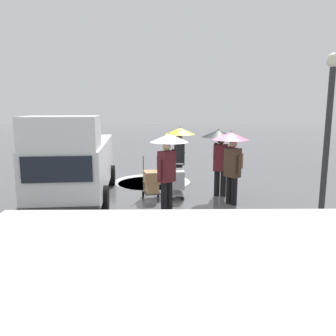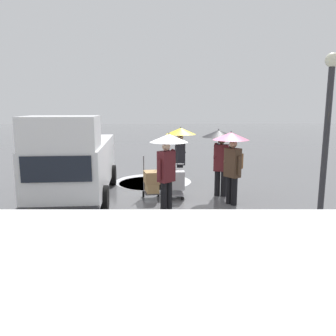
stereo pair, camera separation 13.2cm
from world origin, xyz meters
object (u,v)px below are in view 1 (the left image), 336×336
pedestrian_white_side (180,143)px  pedestrian_far_side (232,151)px  street_lamp (328,130)px  cargo_van_parked_right (74,162)px  shopping_cart_vendor (175,180)px  pedestrian_black_side (219,147)px  pedestrian_pink_side (168,154)px  hand_dolly_boxes (152,182)px

pedestrian_white_side → pedestrian_far_side: size_ratio=1.00×
street_lamp → cargo_van_parked_right: bearing=-32.3°
cargo_van_parked_right → shopping_cart_vendor: size_ratio=5.20×
pedestrian_black_side → street_lamp: (-1.39, 3.89, 0.79)m
pedestrian_white_side → pedestrian_black_side: bearing=134.5°
cargo_van_parked_right → pedestrian_black_side: 4.51m
pedestrian_pink_side → street_lamp: (-3.08, 2.42, 0.79)m
cargo_van_parked_right → pedestrian_far_side: cargo_van_parked_right is taller
pedestrian_black_side → hand_dolly_boxes: bearing=8.1°
pedestrian_far_side → hand_dolly_boxes: bearing=-14.7°
pedestrian_pink_side → pedestrian_far_side: (-1.87, -0.56, -0.01)m
pedestrian_white_side → shopping_cart_vendor: bearing=79.4°
cargo_van_parked_right → shopping_cart_vendor: (-3.09, -0.04, -0.61)m
pedestrian_pink_side → pedestrian_far_side: bearing=-163.3°
shopping_cart_vendor → hand_dolly_boxes: 0.76m
shopping_cart_vendor → pedestrian_black_side: (-1.39, -0.14, 1.02)m
shopping_cart_vendor → hand_dolly_boxes: (0.74, 0.17, -0.02)m
pedestrian_far_side → cargo_van_parked_right: bearing=-9.0°
street_lamp → shopping_cart_vendor: bearing=-53.5°
cargo_van_parked_right → hand_dolly_boxes: (-2.35, 0.13, -0.63)m
hand_dolly_boxes → pedestrian_black_side: size_ratio=0.61×
pedestrian_pink_side → pedestrian_far_side: size_ratio=1.00×
pedestrian_white_side → pedestrian_pink_side: bearing=78.4°
cargo_van_parked_right → pedestrian_black_side: (-4.48, -0.18, 0.41)m
pedestrian_pink_side → pedestrian_black_side: size_ratio=1.00×
pedestrian_black_side → street_lamp: size_ratio=0.56×
pedestrian_white_side → street_lamp: bearing=116.6°
hand_dolly_boxes → pedestrian_white_side: (-0.98, -1.47, 1.04)m
street_lamp → pedestrian_black_side: bearing=-70.3°
street_lamp → pedestrian_far_side: bearing=-67.9°
shopping_cart_vendor → pedestrian_pink_side: (0.30, 1.34, 1.02)m
pedestrian_far_side → street_lamp: size_ratio=0.56×
pedestrian_pink_side → pedestrian_black_side: same height
cargo_van_parked_right → pedestrian_pink_side: bearing=155.1°
cargo_van_parked_right → street_lamp: bearing=147.7°
pedestrian_far_side → street_lamp: street_lamp is taller
cargo_van_parked_right → pedestrian_black_side: bearing=-177.7°
cargo_van_parked_right → hand_dolly_boxes: size_ratio=4.13×
shopping_cart_vendor → street_lamp: (-2.78, 3.76, 1.80)m
cargo_van_parked_right → pedestrian_white_side: cargo_van_parked_right is taller
hand_dolly_boxes → pedestrian_pink_side: bearing=110.8°
hand_dolly_boxes → pedestrian_far_side: pedestrian_far_side is taller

